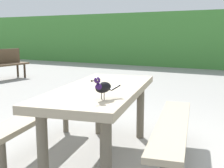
{
  "coord_description": "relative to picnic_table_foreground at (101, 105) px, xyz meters",
  "views": [
    {
      "loc": [
        1.09,
        -2.34,
        1.25
      ],
      "look_at": [
        -0.02,
        -0.23,
        0.84
      ],
      "focal_mm": 46.28,
      "sensor_mm": 36.0,
      "label": 1
    }
  ],
  "objects": [
    {
      "name": "bird_grackle",
      "position": [
        0.28,
        -0.47,
        0.29
      ],
      "size": [
        0.14,
        0.27,
        0.18
      ],
      "color": "black",
      "rests_on": "picnic_table_foreground"
    },
    {
      "name": "ground_plane",
      "position": [
        0.3,
        -0.08,
        -0.56
      ],
      "size": [
        60.0,
        60.0,
        0.0
      ],
      "primitive_type": "plane",
      "color": "gray"
    },
    {
      "name": "park_bench_side",
      "position": [
        -5.05,
        3.27,
        -0.07
      ],
      "size": [
        0.58,
        1.44,
        0.84
      ],
      "color": "brown",
      "rests_on": "ground"
    },
    {
      "name": "picnic_table_foreground",
      "position": [
        0.0,
        0.0,
        0.0
      ],
      "size": [
        1.99,
        2.01,
        0.74
      ],
      "color": "gray",
      "rests_on": "ground"
    }
  ]
}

